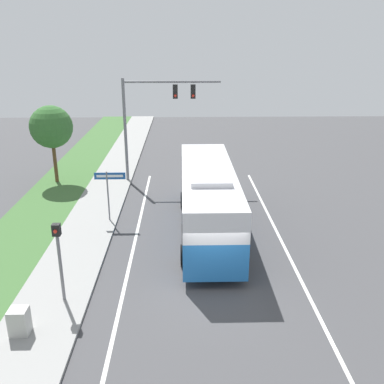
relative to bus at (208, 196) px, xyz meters
The scene contains 10 objects.
ground_plane 5.72m from the bus, 90.24° to the right, with size 80.00×80.00×0.00m, color #424244.
sidewalk 8.44m from the bus, 139.14° to the right, with size 2.80×80.00×0.12m.
lane_divider_near 6.77m from the bus, 123.94° to the right, with size 0.14×30.00×0.01m.
lane_divider_far 6.75m from the bus, 56.38° to the right, with size 0.14×30.00×0.01m.
bus is the anchor object (origin of this frame).
signal_gantry 9.55m from the bus, 110.69° to the left, with size 6.45×0.41×7.00m.
pedestrian_signal 8.40m from the bus, 133.18° to the right, with size 0.28×0.34×3.21m.
street_sign 5.32m from the bus, 164.93° to the left, with size 1.63×0.08×2.84m.
utility_cabinet 10.57m from the bus, 129.57° to the right, with size 0.62×0.55×0.93m.
roadside_tree 12.99m from the bus, 140.43° to the left, with size 2.81×2.81×5.21m.
Camera 1 is at (-1.25, -14.64, 9.33)m, focal length 40.00 mm.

